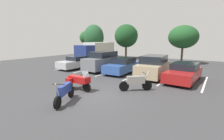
% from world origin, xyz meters
% --- Properties ---
extents(ground, '(44.00, 44.00, 0.10)m').
position_xyz_m(ground, '(0.00, 0.00, -0.05)').
color(ground, '#38383A').
extents(motorcycle_touring, '(2.23, 0.99, 1.32)m').
position_xyz_m(motorcycle_touring, '(-1.33, 0.43, 0.62)').
color(motorcycle_touring, black).
rests_on(motorcycle_touring, ground).
extents(motorcycle_second, '(1.69, 1.43, 1.26)m').
position_xyz_m(motorcycle_second, '(1.81, 2.28, 0.57)').
color(motorcycle_second, black).
rests_on(motorcycle_second, ground).
extents(motorcycle_third, '(1.05, 2.06, 1.23)m').
position_xyz_m(motorcycle_third, '(-0.38, -1.51, 0.57)').
color(motorcycle_third, black).
rests_on(motorcycle_third, ground).
extents(parking_stripes, '(13.86, 5.11, 0.01)m').
position_xyz_m(parking_stripes, '(-1.53, 6.61, 0.00)').
color(parking_stripes, silver).
rests_on(parking_stripes, ground).
extents(car_silver, '(2.17, 4.72, 1.37)m').
position_xyz_m(car_silver, '(-7.18, 6.34, 0.69)').
color(car_silver, '#B7B7BC').
rests_on(car_silver, ground).
extents(car_grey, '(1.85, 4.42, 1.96)m').
position_xyz_m(car_grey, '(-4.14, 6.80, 0.98)').
color(car_grey, slate).
rests_on(car_grey, ground).
extents(car_blue, '(1.95, 4.54, 1.45)m').
position_xyz_m(car_blue, '(-1.68, 6.77, 0.71)').
color(car_blue, '#2D519E').
rests_on(car_blue, ground).
extents(car_tan, '(2.20, 4.42, 1.84)m').
position_xyz_m(car_tan, '(1.37, 6.69, 0.90)').
color(car_tan, tan).
rests_on(car_tan, ground).
extents(car_red, '(2.18, 4.68, 1.40)m').
position_xyz_m(car_red, '(3.87, 6.48, 0.69)').
color(car_red, maroon).
rests_on(car_red, ground).
extents(box_truck, '(2.94, 6.30, 2.78)m').
position_xyz_m(box_truck, '(-9.61, 12.58, 1.50)').
color(box_truck, navy).
rests_on(box_truck, ground).
extents(tree_rear, '(3.61, 3.61, 5.87)m').
position_xyz_m(tree_rear, '(-13.26, 16.66, 3.64)').
color(tree_rear, '#4C3823').
rests_on(tree_rear, ground).
extents(tree_center_left, '(3.87, 3.87, 5.71)m').
position_xyz_m(tree_center_left, '(-7.31, 17.92, 3.80)').
color(tree_center_left, '#4C3823').
rests_on(tree_center_left, ground).
extents(tree_left, '(3.52, 3.52, 5.09)m').
position_xyz_m(tree_left, '(-17.52, 19.92, 3.59)').
color(tree_left, '#4C3823').
rests_on(tree_left, ground).
extents(tree_far_left, '(3.81, 3.81, 5.06)m').
position_xyz_m(tree_far_left, '(1.84, 16.75, 3.54)').
color(tree_far_left, '#4C3823').
rests_on(tree_far_left, ground).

